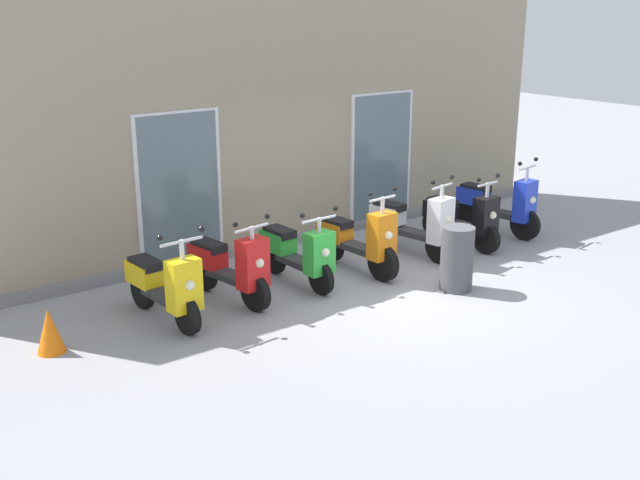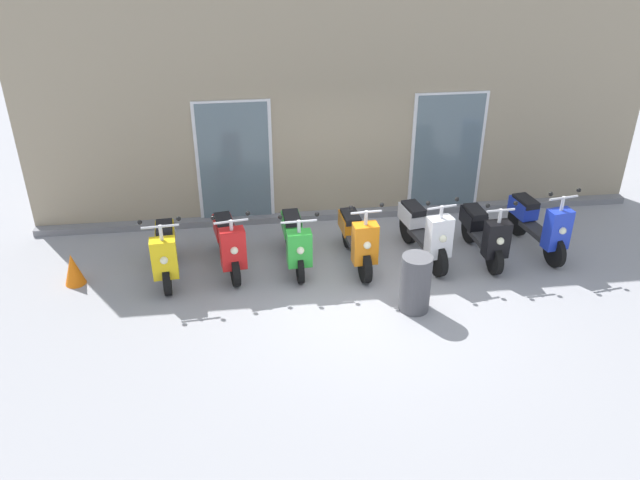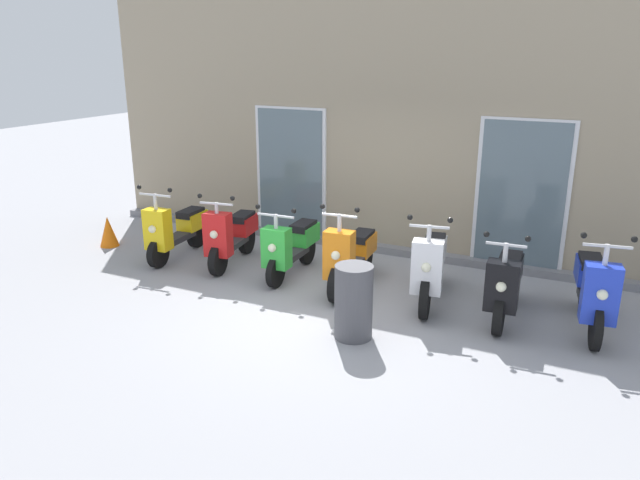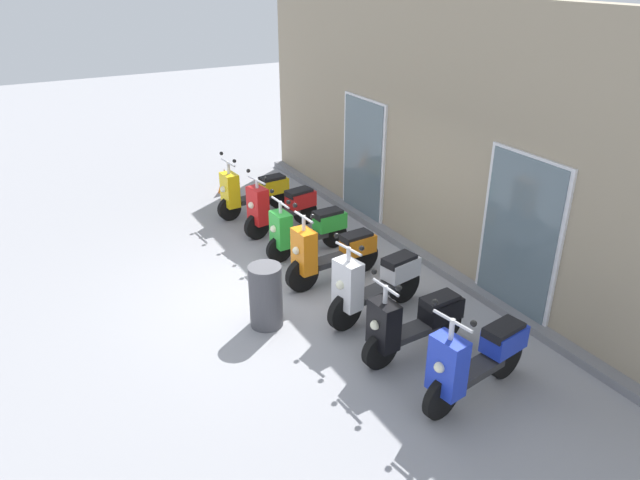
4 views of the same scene
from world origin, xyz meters
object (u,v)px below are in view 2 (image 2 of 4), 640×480
Objects in this scene: scooter_white at (425,232)px; scooter_blue at (539,223)px; scooter_orange at (357,238)px; traffic_cone at (73,269)px; scooter_black at (484,233)px; scooter_red at (229,243)px; scooter_green at (295,240)px; trash_bin at (415,283)px; scooter_yellow at (165,251)px.

scooter_blue is at bearing 0.75° from scooter_white.
scooter_orange is 3.17× the size of traffic_cone.
scooter_white is 1.02× the size of scooter_blue.
scooter_white is 1.97m from scooter_blue.
scooter_orange is 1.07× the size of scooter_black.
scooter_red is 2.96× the size of traffic_cone.
scooter_green is 0.99× the size of scooter_black.
trash_bin is (-0.51, -1.40, -0.07)m from scooter_white.
scooter_orange is at bearing 0.09° from scooter_yellow.
trash_bin is 5.27m from traffic_cone.
scooter_orange reaches higher than scooter_red.
scooter_blue is (4.10, -0.04, 0.05)m from scooter_green.
scooter_yellow is 6.15m from scooter_blue.
scooter_black is (3.11, -0.14, -0.01)m from scooter_green.
scooter_white is at bearing 0.46° from scooter_yellow.
scooter_green is (2.05, 0.10, 0.00)m from scooter_yellow.
scooter_white is at bearing -1.75° from scooter_green.
scooter_blue is at bearing 1.01° from scooter_orange.
scooter_red is 2.07m from scooter_orange.
scooter_yellow is at bearing -179.54° from scooter_white.
scooter_green is 2.13m from scooter_white.
scooter_white reaches higher than traffic_cone.
scooter_orange reaches higher than scooter_yellow.
scooter_orange is at bearing 114.40° from trash_bin.
scooter_green is at bearing 2.74° from scooter_yellow.
scooter_red is 2.43m from traffic_cone.
traffic_cone is at bearing -178.40° from scooter_yellow.
scooter_yellow is 1.00× the size of scooter_black.
scooter_black is at bearing -0.47° from scooter_yellow.
trash_bin is (-1.49, -1.32, -0.02)m from scooter_black.
scooter_black is at bearing -2.59° from scooter_green.
scooter_orange is 1.50m from trash_bin.
scooter_green is 0.92× the size of scooter_white.
scooter_orange reaches higher than scooter_green.
scooter_yellow is 1.45m from traffic_cone.
scooter_blue reaches higher than scooter_red.
traffic_cone is (-4.48, -0.04, -0.22)m from scooter_orange.
scooter_black is (2.11, -0.05, -0.01)m from scooter_orange.
traffic_cone is at bearing -177.73° from scooter_green.
scooter_black is 6.59m from traffic_cone.
scooter_red is 1.73× the size of trash_bin.
scooter_red is at bearing 151.21° from trash_bin.
scooter_blue reaches higher than scooter_yellow.
scooter_green is 1.00m from scooter_orange.
scooter_orange is 1.13m from scooter_white.
scooter_white reaches higher than scooter_red.
scooter_white is (4.18, 0.03, 0.04)m from scooter_yellow.
scooter_red is 3.19m from scooter_white.
scooter_yellow is 2.06m from scooter_green.
scooter_yellow is at bearing -173.52° from scooter_red.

